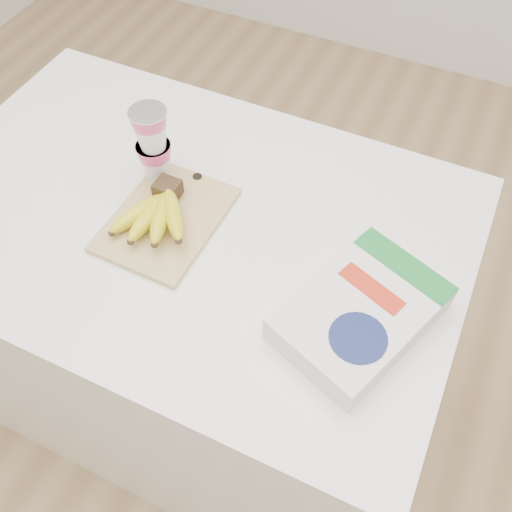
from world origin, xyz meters
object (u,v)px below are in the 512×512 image
(table, at_px, (200,322))
(cutting_board, at_px, (166,219))
(bananas, at_px, (157,212))
(cereal_box, at_px, (360,313))
(yogurt_stack, at_px, (153,143))

(table, bearing_deg, cutting_board, -129.04)
(bananas, xyz_separation_m, cereal_box, (0.43, -0.04, -0.01))
(yogurt_stack, xyz_separation_m, cereal_box, (0.49, -0.15, -0.08))
(bananas, bearing_deg, yogurt_stack, 120.27)
(cereal_box, bearing_deg, yogurt_stack, -176.22)
(table, relative_size, yogurt_stack, 6.59)
(cutting_board, distance_m, cereal_box, 0.43)
(yogurt_stack, distance_m, cereal_box, 0.52)
(table, relative_size, cutting_board, 4.19)
(bananas, xyz_separation_m, yogurt_stack, (-0.06, 0.10, 0.07))
(bananas, height_order, cereal_box, bananas)
(cutting_board, xyz_separation_m, cereal_box, (0.42, -0.06, 0.02))
(cereal_box, bearing_deg, table, -171.63)
(table, distance_m, cutting_board, 0.43)
(bananas, distance_m, yogurt_stack, 0.14)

